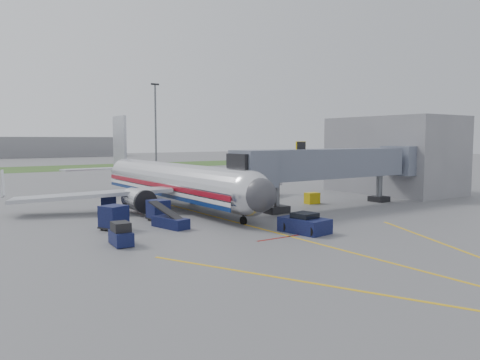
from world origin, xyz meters
TOP-DOWN VIEW (x-y plane):
  - ground at (0.00, 0.00)m, footprint 400.00×400.00m
  - grass_strip at (0.00, 90.00)m, footprint 300.00×25.00m
  - apron_markings at (0.00, -7.40)m, footprint 21.52×50.00m
  - airliner at (0.00, 15.25)m, footprint 32.10×35.67m
  - jet_bridge at (12.86, 5.00)m, footprint 25.30×4.00m
  - terminal at (30.00, 10.00)m, footprint 10.00×16.00m
  - light_mast_right at (25.00, 75.00)m, footprint 2.00×0.44m
  - pushback_tug at (1.89, -3.50)m, footprint 2.73×3.94m
  - baggage_tug at (-11.24, 0.22)m, footprint 1.35×2.34m
  - baggage_cart_a at (-5.07, 7.83)m, footprint 1.80×1.80m
  - baggage_cart_b at (-6.67, 16.16)m, footprint 1.93×1.93m
  - baggage_cart_c at (-9.79, 5.79)m, footprint 2.32×2.32m
  - belt_loader at (-5.75, 4.04)m, footprint 2.02×4.18m
  - ground_power_cart at (13.44, 8.00)m, footprint 1.57×1.08m
  - ramp_worker at (-9.17, 5.79)m, footprint 0.72×0.59m

SIDE VIEW (x-z plane):
  - ground at x=0.00m, z-range 0.00..0.00m
  - apron_markings at x=0.00m, z-range 0.00..0.01m
  - grass_strip at x=0.00m, z-range 0.00..0.01m
  - belt_loader at x=-5.75m, z-range -0.50..1.48m
  - ground_power_cart at x=13.44m, z-range -0.01..1.22m
  - pushback_tug at x=1.89m, z-range -0.13..1.40m
  - baggage_tug at x=-11.24m, z-range -0.09..1.48m
  - baggage_cart_b at x=-6.67m, z-range 0.01..1.61m
  - ramp_worker at x=-9.17m, z-range 0.00..1.72m
  - baggage_cart_a at x=-5.07m, z-range 0.02..1.80m
  - baggage_cart_c at x=-9.79m, z-range 0.02..1.93m
  - airliner at x=0.00m, z-range -2.48..7.77m
  - jet_bridge at x=12.86m, z-range 1.02..7.92m
  - terminal at x=30.00m, z-range 0.00..10.00m
  - light_mast_right at x=25.00m, z-range 0.58..20.98m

